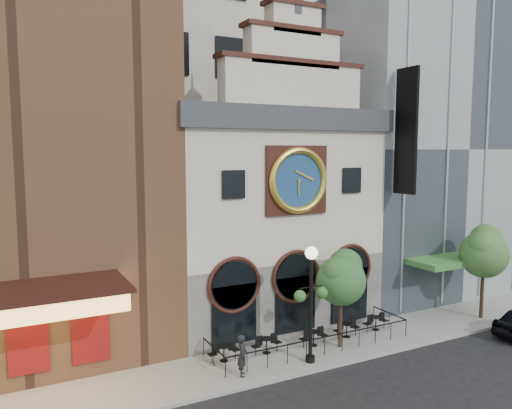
{
  "coord_description": "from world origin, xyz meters",
  "views": [
    {
      "loc": [
        -13.79,
        -18.04,
        10.12
      ],
      "look_at": [
        -1.29,
        6.0,
        7.15
      ],
      "focal_mm": 35.0,
      "sensor_mm": 36.0,
      "label": 1
    }
  ],
  "objects": [
    {
      "name": "ground",
      "position": [
        0.0,
        0.0,
        0.0
      ],
      "size": [
        120.0,
        120.0,
        0.0
      ],
      "primitive_type": "plane",
      "color": "black",
      "rests_on": "ground"
    },
    {
      "name": "sidewalk",
      "position": [
        0.0,
        2.5,
        0.07
      ],
      "size": [
        44.0,
        5.0,
        0.15
      ],
      "primitive_type": "cube",
      "color": "gray",
      "rests_on": "ground"
    },
    {
      "name": "clock_building",
      "position": [
        0.0,
        7.82,
        6.69
      ],
      "size": [
        12.6,
        8.78,
        18.65
      ],
      "color": "#605E5B",
      "rests_on": "ground"
    },
    {
      "name": "theater_building",
      "position": [
        -13.0,
        9.96,
        12.6
      ],
      "size": [
        14.0,
        15.6,
        25.0
      ],
      "color": "#553324",
      "rests_on": "ground"
    },
    {
      "name": "retail_building",
      "position": [
        12.99,
        9.99,
        10.14
      ],
      "size": [
        14.0,
        14.4,
        20.0
      ],
      "color": "gray",
      "rests_on": "ground"
    },
    {
      "name": "office_tower",
      "position": [
        0.0,
        20.0,
        20.0
      ],
      "size": [
        20.0,
        16.0,
        40.0
      ],
      "primitive_type": "cube",
      "color": "silver",
      "rests_on": "ground"
    },
    {
      "name": "cafe_railing",
      "position": [
        0.0,
        2.5,
        0.6
      ],
      "size": [
        10.6,
        2.6,
        0.9
      ],
      "primitive_type": null,
      "color": "black",
      "rests_on": "sidewalk"
    },
    {
      "name": "bistro_0",
      "position": [
        -4.67,
        2.81,
        0.61
      ],
      "size": [
        1.58,
        0.68,
        0.9
      ],
      "color": "black",
      "rests_on": "sidewalk"
    },
    {
      "name": "bistro_1",
      "position": [
        -2.43,
        2.69,
        0.61
      ],
      "size": [
        1.58,
        0.68,
        0.9
      ],
      "color": "black",
      "rests_on": "sidewalk"
    },
    {
      "name": "bistro_2",
      "position": [
        0.16,
        2.41,
        0.61
      ],
      "size": [
        1.58,
        0.68,
        0.9
      ],
      "color": "black",
      "rests_on": "sidewalk"
    },
    {
      "name": "bistro_3",
      "position": [
        2.4,
        2.58,
        0.61
      ],
      "size": [
        1.58,
        0.68,
        0.9
      ],
      "color": "black",
      "rests_on": "sidewalk"
    },
    {
      "name": "bistro_4",
      "position": [
        4.5,
        2.68,
        0.61
      ],
      "size": [
        1.58,
        0.68,
        0.9
      ],
      "color": "black",
      "rests_on": "sidewalk"
    },
    {
      "name": "pedestrian",
      "position": [
        -4.55,
        1.03,
        1.08
      ],
      "size": [
        0.7,
        0.81,
        1.86
      ],
      "primitive_type": "imported",
      "rotation": [
        0.0,
        0.0,
        1.12
      ],
      "color": "black",
      "rests_on": "sidewalk"
    },
    {
      "name": "lamppost",
      "position": [
        -1.08,
        0.84,
        3.58
      ],
      "size": [
        1.77,
        0.6,
        5.54
      ],
      "rotation": [
        0.0,
        0.0,
        -0.01
      ],
      "color": "black",
      "rests_on": "sidewalk"
    },
    {
      "name": "tree_left",
      "position": [
        1.32,
        1.7,
        3.8
      ],
      "size": [
        2.58,
        2.49,
        4.98
      ],
      "color": "#382619",
      "rests_on": "sidewalk"
    },
    {
      "name": "tree_right",
      "position": [
        11.5,
        1.41,
        4.23
      ],
      "size": [
        2.89,
        2.78,
        5.56
      ],
      "color": "#382619",
      "rests_on": "sidewalk"
    }
  ]
}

